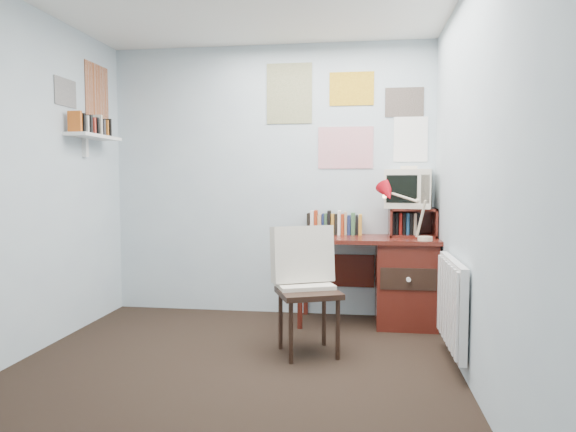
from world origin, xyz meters
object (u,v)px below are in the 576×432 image
object	(u,v)px
tv_riser	(412,222)
wall_shelf	(94,137)
desk_lamp	(425,214)
crt_tv	(409,187)
desk	(399,278)
desk_chair	(308,293)
radiator	(452,303)

from	to	relation	value
tv_riser	wall_shelf	bearing A→B (deg)	-169.68
desk_lamp	crt_tv	xyz separation A→B (m)	(-0.11, 0.32, 0.22)
desk_lamp	tv_riser	world-z (taller)	desk_lamp
desk	desk_chair	bearing A→B (deg)	-128.94
desk	desk_lamp	bearing A→B (deg)	-44.31
desk	crt_tv	size ratio (longest dim) A/B	3.09
desk	desk_chair	size ratio (longest dim) A/B	1.34
desk_lamp	wall_shelf	size ratio (longest dim) A/B	0.70
desk	wall_shelf	xyz separation A→B (m)	(-2.57, -0.38, 1.21)
radiator	wall_shelf	bearing A→B (deg)	169.11
desk_lamp	wall_shelf	bearing A→B (deg)	-169.09
crt_tv	radiator	distance (m)	1.33
desk_lamp	desk	bearing A→B (deg)	142.64
desk_lamp	tv_riser	distance (m)	0.32
desk_lamp	radiator	distance (m)	0.93
tv_riser	wall_shelf	xyz separation A→B (m)	(-2.69, -0.49, 0.74)
tv_riser	desk_chair	bearing A→B (deg)	-129.96
crt_tv	wall_shelf	distance (m)	2.74
desk_chair	wall_shelf	size ratio (longest dim) A/B	1.44
desk_chair	tv_riser	size ratio (longest dim) A/B	2.23
desk_lamp	wall_shelf	distance (m)	2.84
desk_chair	crt_tv	size ratio (longest dim) A/B	2.30
desk	desk_chair	xyz separation A→B (m)	(-0.70, -0.86, 0.04)
desk	wall_shelf	distance (m)	2.87
desk_lamp	radiator	bearing A→B (deg)	-75.72
desk_lamp	tv_riser	xyz separation A→B (m)	(-0.07, 0.30, -0.09)
desk_chair	crt_tv	bearing A→B (deg)	30.19
desk_lamp	tv_riser	bearing A→B (deg)	110.98
desk	tv_riser	size ratio (longest dim) A/B	3.00
radiator	tv_riser	bearing A→B (deg)	99.28
desk_chair	wall_shelf	distance (m)	2.26
desk	wall_shelf	world-z (taller)	wall_shelf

